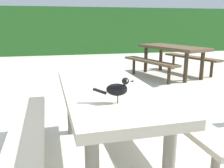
% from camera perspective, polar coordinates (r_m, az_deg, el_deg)
% --- Properties ---
extents(ground_plane, '(60.00, 60.00, 0.00)m').
position_cam_1_polar(ground_plane, '(2.49, -6.92, -17.20)').
color(ground_plane, beige).
extents(hedge_wall, '(28.00, 1.21, 1.92)m').
position_cam_1_polar(hedge_wall, '(10.86, -12.08, 12.01)').
color(hedge_wall, '#2D6B28').
rests_on(hedge_wall, ground).
extents(picnic_table_foreground, '(1.74, 1.83, 0.74)m').
position_cam_1_polar(picnic_table_foreground, '(2.23, -1.20, -5.16)').
color(picnic_table_foreground, '#B2A893').
rests_on(picnic_table_foreground, ground).
extents(bird_grackle, '(0.28, 0.13, 0.18)m').
position_cam_1_polar(bird_grackle, '(1.71, 1.47, -1.11)').
color(bird_grackle, black).
rests_on(bird_grackle, picnic_table_foreground).
extents(picnic_table_mid_left, '(2.13, 2.15, 0.74)m').
position_cam_1_polar(picnic_table_mid_left, '(6.27, 13.90, 6.92)').
color(picnic_table_mid_left, brown).
rests_on(picnic_table_mid_left, ground).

